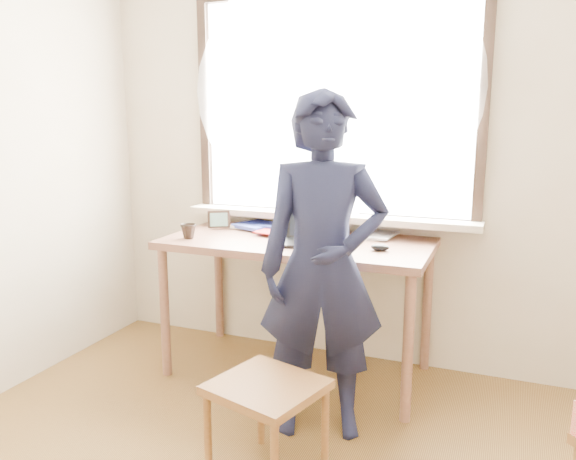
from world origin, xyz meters
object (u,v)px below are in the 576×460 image
at_px(mug_white, 299,225).
at_px(work_chair, 267,398).
at_px(mug_dark, 188,231).
at_px(desk, 298,254).
at_px(laptop, 316,233).
at_px(person, 323,267).

bearing_deg(mug_white, work_chair, -75.77).
xyz_separation_m(mug_dark, work_chair, (0.85, -0.79, -0.51)).
distance_m(desk, laptop, 0.19).
height_order(mug_dark, work_chair, mug_dark).
distance_m(laptop, work_chair, 1.11).
height_order(desk, laptop, laptop).
bearing_deg(laptop, desk, 165.79).
height_order(work_chair, person, person).
bearing_deg(mug_white, mug_dark, -144.42).
distance_m(desk, mug_white, 0.23).
height_order(laptop, work_chair, laptop).
xyz_separation_m(desk, work_chair, (0.24, -1.01, -0.38)).
height_order(laptop, mug_white, laptop).
xyz_separation_m(laptop, mug_white, (-0.18, 0.21, -0.01)).
distance_m(mug_dark, person, 1.01).
bearing_deg(mug_white, desk, -72.20).
bearing_deg(mug_white, laptop, -49.47).
xyz_separation_m(desk, person, (0.34, -0.55, 0.09)).
bearing_deg(desk, person, -58.42).
xyz_separation_m(laptop, person, (0.21, -0.52, -0.05)).
xyz_separation_m(mug_white, person, (0.40, -0.73, -0.05)).
xyz_separation_m(desk, laptop, (0.12, -0.03, 0.14)).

